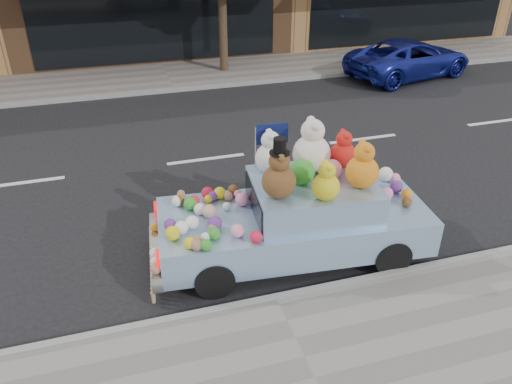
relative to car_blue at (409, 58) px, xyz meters
name	(u,v)px	position (x,y,z in m)	size (l,w,h in m)	color
ground	(206,159)	(-7.90, -4.36, -0.62)	(120.00, 120.00, 0.00)	black
near_sidewalk	(315,381)	(-7.90, -10.86, -0.56)	(60.00, 3.00, 0.12)	gray
far_sidewalk	(167,76)	(-7.90, 2.14, -0.56)	(60.00, 3.00, 0.12)	gray
near_kerb	(275,299)	(-7.90, -9.36, -0.56)	(60.00, 0.12, 0.13)	gray
far_kerb	(173,90)	(-7.90, 0.64, -0.56)	(60.00, 0.12, 0.13)	gray
car_blue	(409,58)	(0.00, 0.00, 0.00)	(2.06, 4.47, 1.24)	#1C279C
art_car	(296,212)	(-7.20, -8.29, 0.19)	(4.63, 2.15, 2.28)	black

